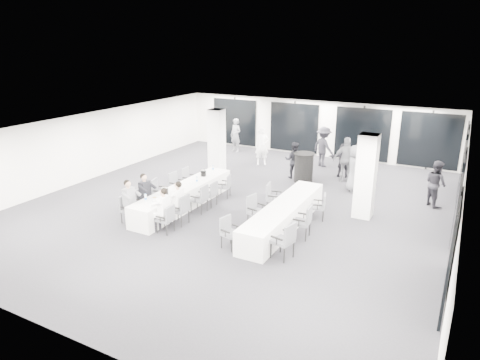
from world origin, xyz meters
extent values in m
cube|color=#242329|center=(0.00, 0.00, -0.01)|extent=(14.00, 16.00, 0.02)
cube|color=white|center=(0.00, 0.00, 2.81)|extent=(14.00, 16.00, 0.02)
cube|color=silver|center=(-7.01, 0.00, 1.40)|extent=(0.02, 16.00, 2.80)
cube|color=silver|center=(7.01, 0.00, 1.40)|extent=(0.02, 16.00, 2.80)
cube|color=silver|center=(0.00, 8.01, 1.40)|extent=(14.00, 0.02, 2.80)
cube|color=silver|center=(0.00, -8.01, 1.40)|extent=(14.00, 0.02, 2.80)
cube|color=black|center=(0.00, 7.94, 1.35)|extent=(13.60, 0.06, 2.50)
cube|color=black|center=(6.94, 1.00, 1.35)|extent=(0.06, 14.00, 2.50)
cube|color=white|center=(-2.80, 3.20, 1.40)|extent=(0.60, 0.60, 2.80)
cube|color=white|center=(4.20, 1.00, 1.40)|extent=(0.60, 0.60, 2.80)
cube|color=white|center=(-1.59, -1.07, 0.38)|extent=(0.90, 5.00, 0.75)
cube|color=white|center=(2.19, -1.04, 0.38)|extent=(0.90, 5.00, 0.75)
cylinder|color=black|center=(1.15, 3.60, 0.61)|extent=(0.77, 0.77, 1.21)
cylinder|color=black|center=(1.15, 3.60, 1.21)|extent=(0.88, 0.88, 0.02)
cube|color=#53555A|center=(-2.34, -3.05, 0.43)|extent=(0.48, 0.50, 0.08)
cube|color=#53555A|center=(-2.54, -3.07, 0.68)|extent=(0.10, 0.44, 0.44)
cylinder|color=black|center=(-2.55, -2.88, 0.19)|extent=(0.03, 0.03, 0.39)
cylinder|color=black|center=(-2.51, -3.25, 0.19)|extent=(0.03, 0.03, 0.39)
cylinder|color=black|center=(-2.17, -2.84, 0.19)|extent=(0.03, 0.03, 0.39)
cylinder|color=black|center=(-2.13, -3.21, 0.19)|extent=(0.03, 0.03, 0.39)
cube|color=black|center=(-2.36, -2.81, 0.59)|extent=(0.32, 0.07, 0.04)
cube|color=black|center=(-2.31, -3.28, 0.59)|extent=(0.32, 0.07, 0.04)
cube|color=#53555A|center=(-2.34, -2.27, 0.42)|extent=(0.48, 0.49, 0.07)
cube|color=#53555A|center=(-2.54, -2.25, 0.67)|extent=(0.10, 0.43, 0.43)
cylinder|color=black|center=(-2.50, -2.06, 0.19)|extent=(0.03, 0.03, 0.38)
cylinder|color=black|center=(-2.54, -2.44, 0.19)|extent=(0.03, 0.03, 0.38)
cylinder|color=black|center=(-2.13, -2.11, 0.19)|extent=(0.03, 0.03, 0.38)
cylinder|color=black|center=(-2.17, -2.48, 0.19)|extent=(0.03, 0.03, 0.38)
cube|color=black|center=(-2.31, -2.04, 0.58)|extent=(0.32, 0.07, 0.04)
cube|color=black|center=(-2.36, -2.50, 0.58)|extent=(0.32, 0.07, 0.04)
cube|color=#53555A|center=(-2.34, -1.42, 0.47)|extent=(0.59, 0.60, 0.08)
cube|color=#53555A|center=(-2.56, -1.48, 0.75)|extent=(0.18, 0.48, 0.48)
cylinder|color=black|center=(-2.59, -1.28, 0.21)|extent=(0.04, 0.04, 0.43)
cylinder|color=black|center=(-2.49, -1.68, 0.21)|extent=(0.04, 0.04, 0.43)
cylinder|color=black|center=(-2.19, -1.17, 0.21)|extent=(0.04, 0.04, 0.43)
cylinder|color=black|center=(-2.08, -1.57, 0.21)|extent=(0.04, 0.04, 0.43)
cube|color=black|center=(-2.40, -1.17, 0.64)|extent=(0.35, 0.13, 0.04)
cube|color=black|center=(-2.27, -1.67, 0.64)|extent=(0.35, 0.13, 0.04)
cube|color=#53555A|center=(-2.34, -0.42, 0.45)|extent=(0.50, 0.51, 0.08)
cube|color=#53555A|center=(-2.56, -0.41, 0.72)|extent=(0.10, 0.46, 0.46)
cylinder|color=black|center=(-2.52, -0.21, 0.20)|extent=(0.04, 0.04, 0.41)
cylinder|color=black|center=(-2.55, -0.61, 0.20)|extent=(0.04, 0.04, 0.41)
cylinder|color=black|center=(-2.12, -0.24, 0.20)|extent=(0.04, 0.04, 0.41)
cylinder|color=black|center=(-2.15, -0.64, 0.20)|extent=(0.04, 0.04, 0.41)
cube|color=black|center=(-2.32, -0.17, 0.62)|extent=(0.34, 0.07, 0.04)
cube|color=black|center=(-2.36, -0.67, 0.62)|extent=(0.34, 0.07, 0.04)
cube|color=#53555A|center=(-2.34, 0.39, 0.44)|extent=(0.45, 0.47, 0.08)
cube|color=#53555A|center=(-2.55, 0.39, 0.70)|extent=(0.06, 0.45, 0.45)
cylinder|color=black|center=(-2.53, 0.58, 0.20)|extent=(0.03, 0.03, 0.40)
cylinder|color=black|center=(-2.53, 0.20, 0.20)|extent=(0.03, 0.03, 0.40)
cylinder|color=black|center=(-2.14, 0.58, 0.20)|extent=(0.03, 0.03, 0.40)
cylinder|color=black|center=(-2.14, 0.19, 0.20)|extent=(0.03, 0.03, 0.40)
cube|color=black|center=(-2.34, 0.63, 0.60)|extent=(0.33, 0.04, 0.04)
cube|color=black|center=(-2.34, 0.15, 0.60)|extent=(0.33, 0.04, 0.04)
cube|color=#53555A|center=(-0.84, -3.14, 0.42)|extent=(0.43, 0.45, 0.08)
cube|color=#53555A|center=(-0.63, -3.14, 0.68)|extent=(0.06, 0.43, 0.43)
cylinder|color=black|center=(-0.65, -3.32, 0.19)|extent=(0.03, 0.03, 0.39)
cylinder|color=black|center=(-0.65, -2.95, 0.19)|extent=(0.03, 0.03, 0.39)
cylinder|color=black|center=(-1.03, -3.32, 0.19)|extent=(0.03, 0.03, 0.39)
cylinder|color=black|center=(-1.03, -2.95, 0.19)|extent=(0.03, 0.03, 0.39)
cube|color=black|center=(-0.84, -3.37, 0.58)|extent=(0.32, 0.04, 0.04)
cube|color=black|center=(-0.84, -2.90, 0.58)|extent=(0.32, 0.04, 0.04)
cube|color=#53555A|center=(-0.84, -2.40, 0.47)|extent=(0.49, 0.51, 0.08)
cube|color=#53555A|center=(-0.61, -2.40, 0.75)|extent=(0.07, 0.48, 0.48)
cylinder|color=black|center=(-0.63, -2.61, 0.21)|extent=(0.04, 0.04, 0.43)
cylinder|color=black|center=(-0.63, -2.19, 0.21)|extent=(0.04, 0.04, 0.43)
cylinder|color=black|center=(-1.04, -2.61, 0.21)|extent=(0.04, 0.04, 0.43)
cylinder|color=black|center=(-1.05, -2.19, 0.21)|extent=(0.04, 0.04, 0.43)
cube|color=black|center=(-0.83, -2.66, 0.65)|extent=(0.36, 0.05, 0.04)
cube|color=black|center=(-0.84, -2.14, 0.65)|extent=(0.36, 0.05, 0.04)
cube|color=#53555A|center=(-0.84, -1.26, 0.46)|extent=(0.48, 0.50, 0.08)
cube|color=#53555A|center=(-0.61, -1.25, 0.73)|extent=(0.08, 0.47, 0.47)
cylinder|color=black|center=(-0.63, -1.46, 0.21)|extent=(0.04, 0.04, 0.42)
cylinder|color=black|center=(-0.64, -1.05, 0.21)|extent=(0.04, 0.04, 0.42)
cylinder|color=black|center=(-1.03, -1.47, 0.21)|extent=(0.04, 0.04, 0.42)
cylinder|color=black|center=(-1.05, -1.07, 0.21)|extent=(0.04, 0.04, 0.42)
cube|color=black|center=(-0.83, -1.51, 0.63)|extent=(0.35, 0.05, 0.04)
cube|color=black|center=(-0.85, -1.01, 0.63)|extent=(0.35, 0.05, 0.04)
cube|color=#53555A|center=(-0.84, -0.61, 0.43)|extent=(0.44, 0.46, 0.08)
cube|color=#53555A|center=(-0.63, -0.61, 0.69)|extent=(0.06, 0.44, 0.44)
cylinder|color=black|center=(-0.65, -0.80, 0.20)|extent=(0.03, 0.03, 0.39)
cylinder|color=black|center=(-0.65, -0.42, 0.20)|extent=(0.03, 0.03, 0.39)
cylinder|color=black|center=(-1.03, -0.80, 0.20)|extent=(0.03, 0.03, 0.39)
cylinder|color=black|center=(-1.03, -0.42, 0.20)|extent=(0.03, 0.03, 0.39)
cube|color=black|center=(-0.84, -0.85, 0.59)|extent=(0.32, 0.04, 0.04)
cube|color=black|center=(-0.84, -0.37, 0.59)|extent=(0.32, 0.04, 0.04)
cube|color=#53555A|center=(-0.84, 0.44, 0.41)|extent=(0.50, 0.52, 0.07)
cube|color=#53555A|center=(-0.64, 0.48, 0.66)|extent=(0.14, 0.42, 0.42)
cylinder|color=black|center=(-0.62, 0.30, 0.19)|extent=(0.03, 0.03, 0.37)
cylinder|color=black|center=(-0.70, 0.65, 0.19)|extent=(0.03, 0.03, 0.37)
cylinder|color=black|center=(-0.98, 0.22, 0.19)|extent=(0.03, 0.03, 0.37)
cylinder|color=black|center=(-1.05, 0.57, 0.19)|extent=(0.03, 0.03, 0.37)
cube|color=black|center=(-0.79, 0.21, 0.56)|extent=(0.31, 0.10, 0.04)
cube|color=black|center=(-0.89, 0.66, 0.56)|extent=(0.31, 0.10, 0.04)
cube|color=#53555A|center=(1.44, -3.10, 0.43)|extent=(0.53, 0.55, 0.08)
cube|color=#53555A|center=(1.24, -3.05, 0.69)|extent=(0.15, 0.44, 0.44)
cylinder|color=black|center=(1.30, -2.87, 0.20)|extent=(0.03, 0.03, 0.39)
cylinder|color=black|center=(1.21, -3.25, 0.20)|extent=(0.03, 0.03, 0.39)
cylinder|color=black|center=(1.67, -2.95, 0.20)|extent=(0.03, 0.03, 0.39)
cylinder|color=black|center=(1.59, -3.33, 0.20)|extent=(0.03, 0.03, 0.39)
cube|color=black|center=(1.49, -2.86, 0.60)|extent=(0.33, 0.11, 0.04)
cube|color=black|center=(1.39, -3.33, 0.60)|extent=(0.33, 0.11, 0.04)
cube|color=#53555A|center=(1.44, -1.40, 0.47)|extent=(0.58, 0.59, 0.08)
cube|color=#53555A|center=(1.21, -1.36, 0.76)|extent=(0.16, 0.49, 0.49)
cylinder|color=black|center=(1.28, -1.15, 0.22)|extent=(0.04, 0.04, 0.43)
cylinder|color=black|center=(1.19, -1.57, 0.22)|extent=(0.04, 0.04, 0.43)
cylinder|color=black|center=(1.69, -1.24, 0.22)|extent=(0.04, 0.04, 0.43)
cylinder|color=black|center=(1.61, -1.65, 0.22)|extent=(0.04, 0.04, 0.43)
cube|color=black|center=(1.49, -1.14, 0.65)|extent=(0.36, 0.11, 0.04)
cube|color=black|center=(1.39, -1.66, 0.65)|extent=(0.36, 0.11, 0.04)
cube|color=#53555A|center=(1.44, -0.03, 0.47)|extent=(0.57, 0.58, 0.08)
cube|color=#53555A|center=(1.21, -0.07, 0.76)|extent=(0.15, 0.49, 0.49)
cylinder|color=black|center=(1.20, 0.14, 0.22)|extent=(0.04, 0.04, 0.43)
cylinder|color=black|center=(1.27, -0.27, 0.22)|extent=(0.04, 0.04, 0.43)
cylinder|color=black|center=(1.61, 0.22, 0.22)|extent=(0.04, 0.04, 0.43)
cylinder|color=black|center=(1.69, -0.20, 0.22)|extent=(0.04, 0.04, 0.43)
cube|color=black|center=(1.40, 0.23, 0.65)|extent=(0.36, 0.10, 0.04)
cube|color=black|center=(1.49, -0.29, 0.65)|extent=(0.36, 0.10, 0.04)
cube|color=#53555A|center=(2.94, -2.95, 0.49)|extent=(0.61, 0.62, 0.09)
cube|color=#53555A|center=(3.18, -3.00, 0.79)|extent=(0.18, 0.50, 0.50)
cylinder|color=black|center=(3.11, -3.21, 0.22)|extent=(0.04, 0.04, 0.45)
cylinder|color=black|center=(3.20, -2.79, 0.22)|extent=(0.04, 0.04, 0.45)
cylinder|color=black|center=(2.68, -3.11, 0.22)|extent=(0.04, 0.04, 0.45)
cylinder|color=black|center=(2.78, -2.69, 0.22)|extent=(0.04, 0.04, 0.45)
cube|color=black|center=(2.88, -3.22, 0.68)|extent=(0.37, 0.13, 0.04)
cube|color=black|center=(3.00, -2.68, 0.68)|extent=(0.37, 0.13, 0.04)
cube|color=#53555A|center=(2.94, -1.52, 0.48)|extent=(0.53, 0.55, 0.08)
cube|color=#53555A|center=(3.17, -1.50, 0.76)|extent=(0.10, 0.49, 0.49)
cylinder|color=black|center=(3.17, -1.71, 0.22)|extent=(0.04, 0.04, 0.44)
cylinder|color=black|center=(3.14, -1.29, 0.22)|extent=(0.04, 0.04, 0.44)
cylinder|color=black|center=(2.75, -1.75, 0.22)|extent=(0.04, 0.04, 0.44)
cylinder|color=black|center=(2.71, -1.32, 0.22)|extent=(0.04, 0.04, 0.44)
cube|color=black|center=(2.96, -1.78, 0.66)|extent=(0.36, 0.07, 0.04)
cube|color=black|center=(2.92, -1.25, 0.66)|extent=(0.36, 0.07, 0.04)
cube|color=#53555A|center=(2.94, 0.04, 0.42)|extent=(0.53, 0.54, 0.07)
cube|color=#53555A|center=(3.14, 0.09, 0.67)|extent=(0.16, 0.43, 0.43)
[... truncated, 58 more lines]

